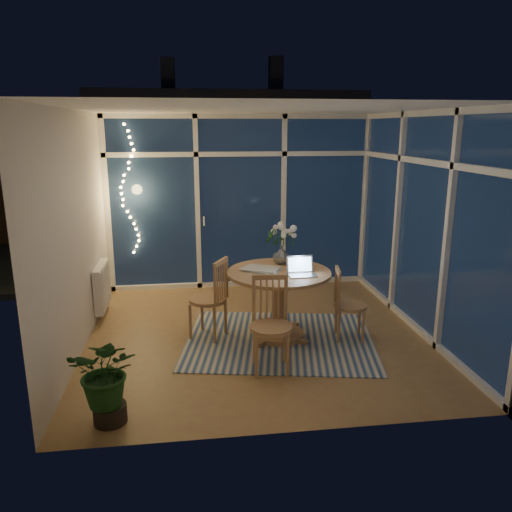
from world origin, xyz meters
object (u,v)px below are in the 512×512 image
(dining_table, at_px, (279,305))
(flower_vase, at_px, (281,255))
(laptop, at_px, (302,266))
(potted_plant, at_px, (108,381))
(chair_front, at_px, (271,325))
(chair_right, at_px, (350,304))
(chair_left, at_px, (208,298))

(dining_table, relative_size, flower_vase, 5.68)
(laptop, xyz_separation_m, potted_plant, (-1.93, -1.33, -0.54))
(chair_front, bearing_deg, chair_right, 36.11)
(dining_table, distance_m, flower_vase, 0.61)
(flower_vase, bearing_deg, chair_right, -33.46)
(laptop, bearing_deg, chair_right, 2.25)
(chair_right, bearing_deg, flower_vase, 66.47)
(dining_table, bearing_deg, chair_right, -11.34)
(laptop, distance_m, potted_plant, 2.41)
(chair_right, xyz_separation_m, laptop, (-0.59, -0.05, 0.49))
(laptop, bearing_deg, chair_left, 160.19)
(chair_right, distance_m, chair_front, 1.21)
(dining_table, bearing_deg, chair_left, 171.67)
(chair_left, bearing_deg, laptop, 100.15)
(chair_front, bearing_deg, flower_vase, 79.17)
(chair_front, xyz_separation_m, laptop, (0.44, 0.59, 0.43))
(potted_plant, bearing_deg, chair_right, 28.66)
(chair_left, relative_size, laptop, 3.25)
(chair_right, xyz_separation_m, chair_front, (-1.03, -0.64, 0.06))
(laptop, height_order, flower_vase, laptop)
(laptop, bearing_deg, flower_vase, 102.53)
(chair_front, bearing_deg, potted_plant, -149.15)
(dining_table, bearing_deg, flower_vase, 75.27)
(flower_vase, distance_m, potted_plant, 2.64)
(chair_front, distance_m, flower_vase, 1.23)
(dining_table, height_order, potted_plant, dining_table)
(laptop, bearing_deg, dining_table, 134.56)
(dining_table, distance_m, chair_front, 0.83)
(chair_front, height_order, flower_vase, flower_vase)
(chair_left, relative_size, chair_front, 1.00)
(flower_vase, xyz_separation_m, potted_plant, (-1.79, -1.86, -0.54))
(chair_left, distance_m, laptop, 1.18)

